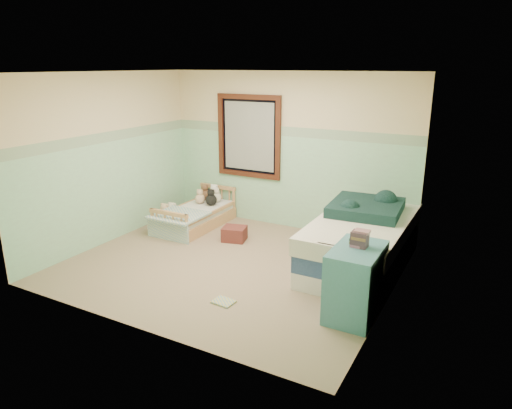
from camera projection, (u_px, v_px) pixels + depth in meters
The scene contains 29 objects.
floor at pixel (230, 265), 6.25m from camera, with size 4.20×3.60×0.02m, color gray.
ceiling at pixel (227, 71), 5.52m from camera, with size 4.20×3.60×0.02m, color white.
wall_back at pixel (288, 152), 7.40m from camera, with size 4.20×0.04×2.50m, color beige.
wall_front at pixel (129, 212), 4.37m from camera, with size 4.20×0.04×2.50m, color beige.
wall_left at pixel (108, 159), 6.84m from camera, with size 0.04×3.60×2.50m, color beige.
wall_right at pixel (397, 196), 4.93m from camera, with size 0.04×3.60×2.50m, color beige.
wainscot_mint at pixel (287, 182), 7.53m from camera, with size 4.20×0.01×1.50m, color #90C09C.
border_strip at pixel (288, 132), 7.29m from camera, with size 4.20×0.01×0.15m, color #3D744C.
window_frame at pixel (249, 137), 7.63m from camera, with size 1.16×0.06×1.36m, color #411A0F.
window_blinds at pixel (249, 136), 7.64m from camera, with size 0.92×0.01×1.12m, color #B0B0A9.
toddler_bed_frame at pixel (196, 221), 7.71m from camera, with size 0.72×1.44×0.18m, color tan.
toddler_mattress at pixel (196, 212), 7.66m from camera, with size 0.66×1.37×0.12m, color white.
patchwork_quilt at pixel (179, 215), 7.27m from camera, with size 0.78×0.72×0.03m, color #5D8DBD.
plush_bed_brown at pixel (205, 195), 8.11m from camera, with size 0.20×0.20×0.20m, color brown.
plush_bed_white at pixel (214, 196), 8.01m from camera, with size 0.21×0.21×0.21m, color white.
plush_bed_tan at pixel (200, 199), 7.90m from camera, with size 0.17×0.17×0.17m, color beige.
plush_bed_dark at pixel (211, 200), 7.79m from camera, with size 0.19×0.19×0.19m, color black.
plush_floor_cream at pixel (173, 216), 7.85m from camera, with size 0.24×0.24×0.24m, color beige.
plush_floor_tan at pixel (165, 216), 7.84m from camera, with size 0.24×0.24×0.24m, color beige.
twin_bed_frame at pixel (360, 258), 6.18m from camera, with size 1.07×2.14×0.22m, color white.
twin_boxspring at pixel (361, 243), 6.11m from camera, with size 1.07×2.14×0.22m, color navy.
twin_mattress at pixel (363, 227), 6.05m from camera, with size 1.12×2.19×0.22m, color silver.
teal_blanket at pixel (366, 207), 6.27m from camera, with size 0.91×0.96×0.14m, color black.
dresser at pixel (355, 282), 4.89m from camera, with size 0.48×0.77×0.77m, color teal.
book_stack at pixel (360, 239), 4.80m from camera, with size 0.17×0.13×0.17m, color brown.
red_pillow at pixel (234, 234), 7.08m from camera, with size 0.34×0.30×0.22m, color maroon.
floor_book at pixel (224, 302), 5.24m from camera, with size 0.24×0.19×0.02m, color yellow.
extra_plush_0 at pixel (216, 197), 7.98m from camera, with size 0.17×0.17×0.17m, color beige.
extra_plush_1 at pixel (212, 198), 7.96m from camera, with size 0.16×0.16×0.16m, color brown.
Camera 1 is at (3.04, -4.88, 2.59)m, focal length 32.47 mm.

